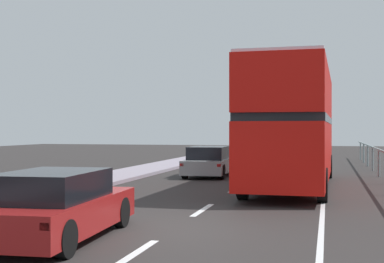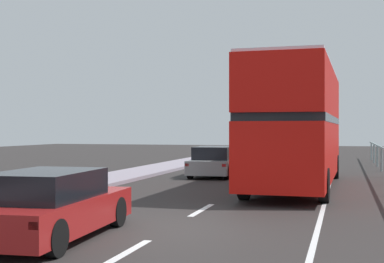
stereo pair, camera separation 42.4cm
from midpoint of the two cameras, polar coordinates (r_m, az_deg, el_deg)
name	(u,v)px [view 2 (the right image)]	position (r m, az deg, el deg)	size (l,w,h in m)	color
ground_plane	(170,230)	(11.86, -1.25, -10.24)	(73.05, 120.00, 0.10)	#2D2828
lane_paint_markings	(295,188)	(19.92, 11.31, -5.83)	(3.18, 46.00, 0.01)	silver
double_decker_bus_red	(298,124)	(20.21, 11.51, 0.80)	(2.81, 11.14, 4.31)	red
hatchback_car_near	(50,206)	(10.91, -13.46, -7.52)	(2.00, 4.41, 1.32)	maroon
sedan_car_ahead	(215,162)	(24.53, 2.89, -3.18)	(1.91, 4.24, 1.34)	gray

